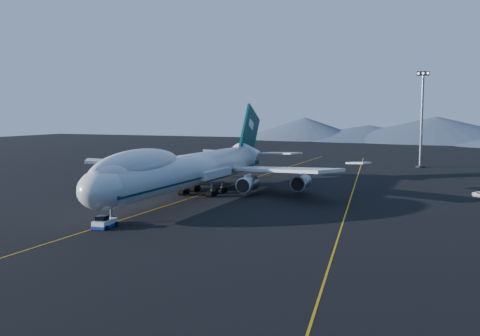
% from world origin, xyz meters
% --- Properties ---
extents(ground, '(500.00, 500.00, 0.00)m').
position_xyz_m(ground, '(0.00, 0.00, 0.00)').
color(ground, black).
rests_on(ground, ground).
extents(taxiway_line_main, '(0.25, 220.00, 0.01)m').
position_xyz_m(taxiway_line_main, '(0.00, 0.00, 0.01)').
color(taxiway_line_main, '#C68E0B').
rests_on(taxiway_line_main, ground).
extents(taxiway_line_side, '(28.08, 198.09, 0.01)m').
position_xyz_m(taxiway_line_side, '(30.00, 10.00, 0.01)').
color(taxiway_line_side, '#C68E0B').
rests_on(taxiway_line_side, ground).
extents(boeing_747, '(59.62, 72.43, 19.37)m').
position_xyz_m(boeing_747, '(0.00, 0.03, 5.81)').
color(boeing_747, silver).
rests_on(boeing_747, ground).
extents(pushback_tug, '(2.89, 4.54, 1.88)m').
position_xyz_m(pushback_tug, '(1.09, -29.59, 0.59)').
color(pushback_tug, silver).
rests_on(pushback_tug, ground).
extents(floodlight_mast, '(3.67, 2.75, 29.70)m').
position_xyz_m(floodlight_mast, '(38.29, 80.62, 15.05)').
color(floodlight_mast, black).
rests_on(floodlight_mast, ground).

